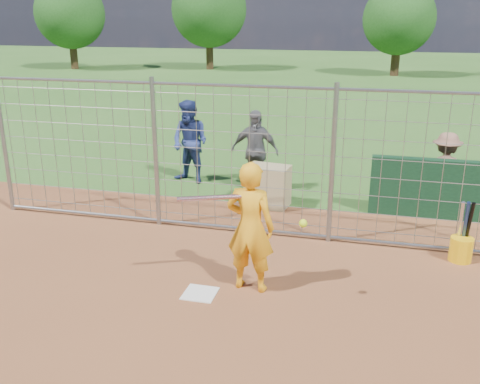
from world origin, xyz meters
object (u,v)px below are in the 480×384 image
(batter, at_px, (250,227))
(bucket_with_bats, at_px, (461,246))
(bystander_b, at_px, (255,151))
(equipment_bin, at_px, (268,186))
(bystander_a, at_px, (190,142))
(bystander_c, at_px, (444,171))

(batter, height_order, bucket_with_bats, batter)
(batter, xyz_separation_m, bystander_b, (-0.89, 4.15, -0.03))
(batter, xyz_separation_m, equipment_bin, (-0.43, 3.32, -0.50))
(bystander_a, xyz_separation_m, bucket_with_bats, (5.30, -2.79, -0.67))
(bystander_b, xyz_separation_m, bucket_with_bats, (3.79, -2.53, -0.62))
(batter, relative_size, bucket_with_bats, 1.85)
(batter, xyz_separation_m, bystander_c, (2.84, 4.03, -0.16))
(bystander_b, bearing_deg, bystander_a, 173.86)
(bystander_a, xyz_separation_m, bystander_c, (5.24, -0.39, -0.17))
(bystander_b, height_order, bystander_c, bystander_b)
(bystander_b, relative_size, equipment_bin, 2.17)
(bystander_a, distance_m, bystander_b, 1.53)
(bystander_a, relative_size, bucket_with_bats, 1.88)
(bystander_a, height_order, equipment_bin, bystander_a)
(bystander_b, xyz_separation_m, bystander_c, (3.73, -0.12, -0.13))
(batter, height_order, bystander_c, batter)
(equipment_bin, bearing_deg, bystander_c, 19.65)
(bystander_a, xyz_separation_m, bystander_b, (1.51, -0.26, -0.05))
(bystander_c, bearing_deg, bystander_b, -5.25)
(bystander_b, xyz_separation_m, equipment_bin, (0.46, -0.83, -0.47))
(bystander_b, bearing_deg, equipment_bin, -57.42)
(bystander_c, relative_size, bucket_with_bats, 1.53)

